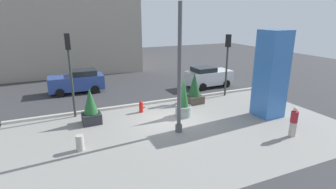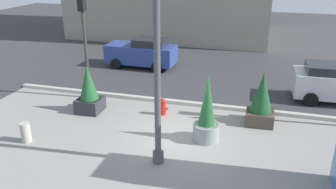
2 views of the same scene
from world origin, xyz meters
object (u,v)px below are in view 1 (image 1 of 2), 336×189
potted_plant_mid_plaza (91,108)px  art_pillar_blue (271,74)px  fire_hydrant (141,107)px  pedestrian_crossing (294,121)px  traffic_light_corner (70,63)px  car_curb_east (208,77)px  potted_plant_by_pillar (194,90)px  traffic_light_far_side (227,55)px  concrete_bollard (80,143)px  lamp_post (179,69)px  car_passing_lane (77,81)px  potted_plant_near_right (184,101)px

potted_plant_mid_plaza → art_pillar_blue: bearing=-17.2°
fire_hydrant → pedestrian_crossing: 8.77m
potted_plant_mid_plaza → traffic_light_corner: size_ratio=0.42×
art_pillar_blue → car_curb_east: (0.30, 7.22, -1.70)m
potted_plant_by_pillar → traffic_light_far_side: traffic_light_far_side is taller
potted_plant_by_pillar → concrete_bollard: (-8.10, -3.84, -0.59)m
traffic_light_far_side → traffic_light_corner: 10.96m
lamp_post → potted_plant_by_pillar: size_ratio=3.21×
art_pillar_blue → traffic_light_far_side: size_ratio=1.12×
concrete_bollard → potted_plant_mid_plaza: bearing=72.4°
fire_hydrant → traffic_light_corner: bearing=166.8°
car_passing_lane → potted_plant_mid_plaza: bearing=-89.8°
car_curb_east → fire_hydrant: bearing=-153.6°
potted_plant_near_right → potted_plant_mid_plaza: bearing=167.5°
traffic_light_corner → car_passing_lane: bearing=82.2°
potted_plant_by_pillar → traffic_light_far_side: (3.05, 0.62, 2.13)m
pedestrian_crossing → traffic_light_far_side: bearing=81.5°
fire_hydrant → car_curb_east: car_curb_east is taller
car_passing_lane → pedestrian_crossing: 15.68m
fire_hydrant → potted_plant_mid_plaza: bearing=-170.7°
potted_plant_mid_plaza → potted_plant_near_right: (5.28, -1.17, 0.07)m
lamp_post → potted_plant_mid_plaza: lamp_post is taller
pedestrian_crossing → lamp_post: bearing=150.6°
lamp_post → car_curb_east: 9.88m
potted_plant_mid_plaza → potted_plant_by_pillar: 7.17m
potted_plant_by_pillar → fire_hydrant: potted_plant_by_pillar is taller
lamp_post → car_passing_lane: bearing=112.3°
art_pillar_blue → car_passing_lane: size_ratio=1.23×
potted_plant_by_pillar → concrete_bollard: potted_plant_by_pillar is taller
potted_plant_mid_plaza → pedestrian_crossing: 10.84m
art_pillar_blue → pedestrian_crossing: 3.42m
art_pillar_blue → potted_plant_near_right: bearing=157.9°
potted_plant_near_right → pedestrian_crossing: potted_plant_near_right is taller
lamp_post → traffic_light_far_side: size_ratio=1.50×
potted_plant_mid_plaza → fire_hydrant: bearing=9.3°
potted_plant_near_right → traffic_light_corner: bearing=156.7°
concrete_bollard → car_passing_lane: car_passing_lane is taller
lamp_post → car_passing_lane: (-4.07, 9.92, -2.47)m
fire_hydrant → concrete_bollard: same height
lamp_post → car_curb_east: lamp_post is taller
traffic_light_far_side → pedestrian_crossing: traffic_light_far_side is taller
car_passing_lane → potted_plant_by_pillar: bearing=-40.3°
lamp_post → potted_plant_mid_plaza: bearing=142.8°
car_curb_east → car_passing_lane: 10.75m
potted_plant_by_pillar → car_passing_lane: (-7.15, 6.06, -0.07)m
lamp_post → pedestrian_crossing: 6.31m
car_passing_lane → traffic_light_corner: bearing=-97.8°
pedestrian_crossing → potted_plant_by_pillar: bearing=106.3°
potted_plant_mid_plaza → car_passing_lane: bearing=90.2°
art_pillar_blue → pedestrian_crossing: (-0.98, -2.80, -1.71)m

